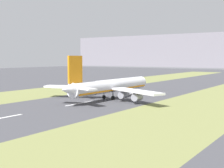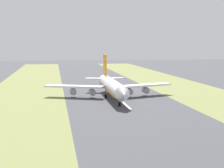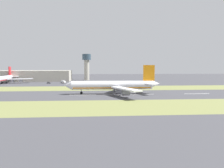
{
  "view_description": "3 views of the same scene",
  "coord_description": "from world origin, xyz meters",
  "views": [
    {
      "loc": [
        85.31,
        -118.6,
        19.46
      ],
      "look_at": [
        2.97,
        2.41,
        7.0
      ],
      "focal_mm": 50.0,
      "sensor_mm": 36.0,
      "label": 1
    },
    {
      "loc": [
        29.72,
        175.24,
        26.09
      ],
      "look_at": [
        2.97,
        2.41,
        7.0
      ],
      "focal_mm": 60.0,
      "sensor_mm": 36.0,
      "label": 2
    },
    {
      "loc": [
        -148.06,
        13.82,
        19.25
      ],
      "look_at": [
        2.97,
        2.41,
        7.0
      ],
      "focal_mm": 35.0,
      "sensor_mm": 36.0,
      "label": 3
    }
  ],
  "objects": [
    {
      "name": "ground_plane",
      "position": [
        0.0,
        0.0,
        0.0
      ],
      "size": [
        800.0,
        800.0,
        0.0
      ],
      "primitive_type": "plane",
      "color": "#424247"
    },
    {
      "name": "grass_median_west",
      "position": [
        -45.0,
        0.0,
        0.0
      ],
      "size": [
        40.0,
        600.0,
        0.01
      ],
      "primitive_type": "cube",
      "color": "olive",
      "rests_on": "ground"
    },
    {
      "name": "grass_median_east",
      "position": [
        45.0,
        0.0,
        0.0
      ],
      "size": [
        40.0,
        600.0,
        0.01
      ],
      "primitive_type": "cube",
      "color": "olive",
      "rests_on": "ground"
    },
    {
      "name": "centreline_dash_near",
      "position": [
        0.0,
        -57.59,
        0.01
      ],
      "size": [
        1.2,
        18.0,
        0.01
      ],
      "primitive_type": "cube",
      "color": "silver",
      "rests_on": "ground"
    },
    {
      "name": "centreline_dash_mid",
      "position": [
        0.0,
        -17.59,
        0.01
      ],
      "size": [
        1.2,
        18.0,
        0.01
      ],
      "primitive_type": "cube",
      "color": "silver",
      "rests_on": "ground"
    },
    {
      "name": "centreline_dash_far",
      "position": [
        0.0,
        22.41,
        0.01
      ],
      "size": [
        1.2,
        18.0,
        0.01
      ],
      "primitive_type": "cube",
      "color": "silver",
      "rests_on": "ground"
    },
    {
      "name": "airplane_main_jet",
      "position": [
        2.96,
        0.5,
        6.02
      ],
      "size": [
        64.13,
        67.04,
        20.2
      ],
      "color": "white",
      "rests_on": "ground"
    },
    {
      "name": "terminal_building",
      "position": [
        146.21,
        102.91,
        6.91
      ],
      "size": [
        36.0,
        111.74,
        13.81
      ],
      "primitive_type": "cube",
      "color": "#B2AD9E",
      "rests_on": "ground"
    },
    {
      "name": "control_tower",
      "position": [
        158.38,
        26.06,
        22.37
      ],
      "size": [
        12.0,
        12.0,
        36.27
      ],
      "color": "#B2AD9E",
      "rests_on": "ground"
    },
    {
      "name": "airplane_parked_apron",
      "position": [
        103.0,
        116.23,
        5.66
      ],
      "size": [
        63.14,
        60.14,
        18.98
      ],
      "color": "silver",
      "rests_on": "ground"
    },
    {
      "name": "service_truck",
      "position": [
        104.76,
        50.84,
        1.67
      ],
      "size": [
        5.66,
        5.92,
        3.1
      ],
      "color": "white",
      "rests_on": "ground"
    },
    {
      "name": "apron_car",
      "position": [
        100.8,
        66.33,
        1.0
      ],
      "size": [
        2.73,
        4.68,
        2.03
      ],
      "color": "#4C4C51",
      "rests_on": "ground"
    }
  ]
}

